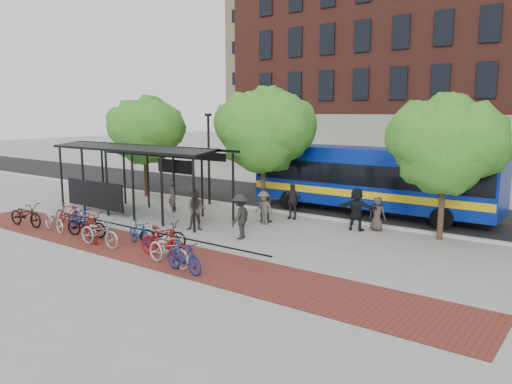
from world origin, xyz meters
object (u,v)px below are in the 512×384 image
Objects in this scene: pedestrian_4 at (292,201)px; pedestrian_5 at (357,209)px; bus_shelter at (139,156)px; bike_10 at (169,250)px; bike_7 at (139,233)px; pedestrian_2 at (264,205)px; bike_0 at (26,215)px; tree_a at (146,128)px; tree_b at (265,127)px; bike_1 at (68,213)px; bike_8 at (163,234)px; bike_6 at (100,232)px; bike_2 at (54,220)px; pedestrian_8 at (196,210)px; tree_c at (448,141)px; bike_9 at (162,241)px; pedestrian_3 at (264,208)px; bike_11 at (184,257)px; bike_5 at (91,228)px; bike_4 at (87,224)px; lamp_post_left at (209,156)px; bike_3 at (80,219)px; pedestrian_6 at (377,214)px; pedestrian_1 at (173,196)px.

pedestrian_5 reaches higher than pedestrian_4.
bike_10 is (7.73, -5.36, -2.43)m from bus_shelter.
bus_shelter is 6.54× the size of bike_7.
bike_0 is at bearing 20.25° from pedestrian_2.
bus_shelter is 6.00m from bike_0.
tree_a is 9.01m from tree_b.
bus_shelter reaches higher than pedestrian_5.
bike_8 reaches higher than bike_1.
tree_b reaches higher than bike_7.
bike_0 is at bearing -78.26° from tree_a.
tree_b is 10.28m from bike_10.
bike_1 is at bearing 67.52° from bike_6.
bike_2 is 1.05× the size of pedestrian_8.
bike_8 is at bearing -87.08° from bike_0.
bike_1 is 0.91× the size of pedestrian_4.
bike_1 is at bearing -154.06° from tree_c.
tree_b is 9.49m from bike_9.
pedestrian_3 reaches higher than bike_10.
bike_1 is 0.75× the size of bike_10.
bike_6 reaches higher than bike_7.
bike_8 is at bearing 65.68° from bike_11.
bike_5 is (6.58, -8.80, -3.67)m from tree_a.
pedestrian_8 reaches higher than bike_4.
bus_shelter reaches higher than pedestrian_4.
tree_a is 1.21× the size of lamp_post_left.
bike_4 is at bearing 82.26° from bike_8.
bike_9 reaches higher than bike_4.
bike_5 is 1.06× the size of bike_11.
bike_5 is (-2.43, -8.80, -3.89)m from tree_b.
tree_a reaches higher than bus_shelter.
pedestrian_2 is at bearing -21.73° from bike_6.
bike_10 is at bearing -100.11° from bike_3.
pedestrian_6 is at bearing -0.38° from tree_a.
tree_c is 15.28m from bike_4.
bike_8 is (7.70, 1.29, -0.03)m from bike_0.
bike_6 is (3.76, -5.26, -2.43)m from bus_shelter.
bike_9 is 1.02× the size of pedestrian_8.
tree_a is 2.93× the size of bike_0.
bike_5 is at bearing -60.58° from bus_shelter.
bike_3 is (-0.21, -8.28, -2.20)m from lamp_post_left.
bike_9 is (8.62, 0.43, 0.01)m from bike_0.
bike_11 is at bearing 85.47° from pedestrian_2.
tree_b is 6.06m from pedestrian_1.
bike_2 is 9.37m from pedestrian_3.
pedestrian_3 is (6.63, 6.62, 0.28)m from bike_2.
bike_4 is 7.87m from pedestrian_3.
bike_3 is at bearing 90.18° from bike_5.
bike_6 is 10.93m from pedestrian_5.
bike_1 is at bearing -69.14° from tree_a.
pedestrian_8 is at bearing -29.14° from tree_a.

